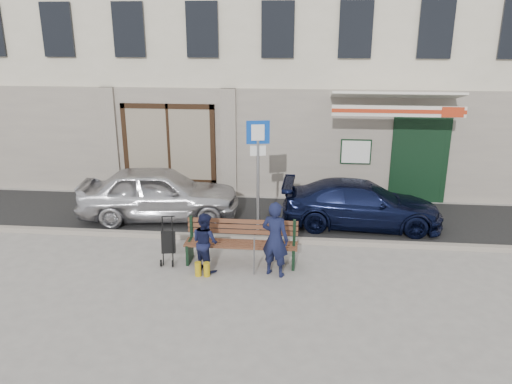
# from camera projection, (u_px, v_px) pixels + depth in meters

# --- Properties ---
(ground) EXTENTS (80.00, 80.00, 0.00)m
(ground) POSITION_uv_depth(u_px,v_px,m) (261.00, 270.00, 10.41)
(ground) COLOR #9E9991
(ground) RESTS_ON ground
(asphalt_lane) EXTENTS (60.00, 3.20, 0.01)m
(asphalt_lane) POSITION_uv_depth(u_px,v_px,m) (271.00, 218.00, 13.34)
(asphalt_lane) COLOR #282828
(asphalt_lane) RESTS_ON ground
(curb) EXTENTS (60.00, 0.18, 0.12)m
(curb) POSITION_uv_depth(u_px,v_px,m) (267.00, 239.00, 11.81)
(curb) COLOR #9E9384
(curb) RESTS_ON ground
(building) EXTENTS (20.00, 8.27, 10.00)m
(building) POSITION_uv_depth(u_px,v_px,m) (284.00, 24.00, 16.88)
(building) COLOR beige
(building) RESTS_ON ground
(car_silver) EXTENTS (4.32, 2.16, 1.41)m
(car_silver) POSITION_uv_depth(u_px,v_px,m) (159.00, 193.00, 13.09)
(car_silver) COLOR silver
(car_silver) RESTS_ON ground
(car_navy) EXTENTS (4.05, 1.76, 1.16)m
(car_navy) POSITION_uv_depth(u_px,v_px,m) (361.00, 204.00, 12.64)
(car_navy) COLOR black
(car_navy) RESTS_ON ground
(parking_sign) EXTENTS (0.52, 0.14, 2.86)m
(parking_sign) POSITION_uv_depth(u_px,v_px,m) (258.00, 161.00, 11.41)
(parking_sign) COLOR gray
(parking_sign) RESTS_ON ground
(bench) EXTENTS (2.40, 1.17, 0.98)m
(bench) POSITION_uv_depth(u_px,v_px,m) (239.00, 243.00, 10.61)
(bench) COLOR brown
(bench) RESTS_ON ground
(man) EXTENTS (0.67, 0.56, 1.57)m
(man) POSITION_uv_depth(u_px,v_px,m) (275.00, 239.00, 10.00)
(man) COLOR #131836
(man) RESTS_ON ground
(woman) EXTENTS (0.77, 0.75, 1.25)m
(woman) POSITION_uv_depth(u_px,v_px,m) (205.00, 242.00, 10.27)
(woman) COLOR #131736
(woman) RESTS_ON ground
(stroller) EXTENTS (0.34, 0.45, 1.02)m
(stroller) POSITION_uv_depth(u_px,v_px,m) (168.00, 243.00, 10.63)
(stroller) COLOR black
(stroller) RESTS_ON ground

